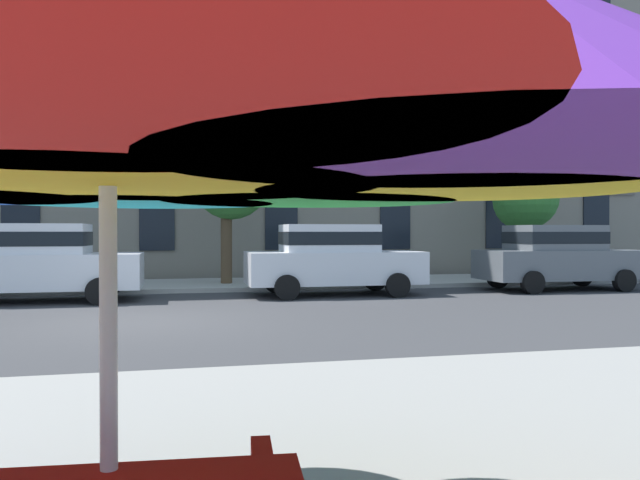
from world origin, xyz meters
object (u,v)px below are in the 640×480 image
Objects in this scene: street_tree_right at (525,199)px; patio_umbrella at (108,111)px; sedan_white_midblock at (332,258)px; sedan_gray at (557,255)px; sedan_white at (39,260)px; street_tree_middle at (231,181)px.

patio_umbrella is at bearing -125.54° from street_tree_right.
sedan_white_midblock is at bearing -157.33° from street_tree_right.
sedan_gray is 16.43m from patio_umbrella.
street_tree_right is at bearing 73.92° from sedan_gray.
sedan_white_midblock is 6.40m from sedan_gray.
street_tree_right reaches higher than sedan_white_midblock.
sedan_white_midblock and sedan_gray have the same top height.
street_tree_right is (14.14, 3.04, 1.72)m from sedan_white.
sedan_gray is 9.38m from street_tree_middle.
patio_umbrella is (2.90, -12.70, 1.04)m from sedan_white.
patio_umbrella reaches higher than sedan_gray.
street_tree_right reaches higher than sedan_gray.
sedan_gray is at bearing 0.00° from sedan_white_midblock.
street_tree_middle reaches higher than sedan_gray.
street_tree_middle is 9.58m from street_tree_right.
sedan_white is 1.05× the size of street_tree_middle.
street_tree_right is at bearing 1.27° from street_tree_middle.
sedan_gray is at bearing -18.00° from street_tree_middle.
sedan_white_midblock is 13.35m from patio_umbrella.
sedan_white_midblock is 8.06m from street_tree_right.
patio_umbrella is (-11.24, -15.74, -0.68)m from street_tree_right.
sedan_white is at bearing -167.88° from street_tree_right.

